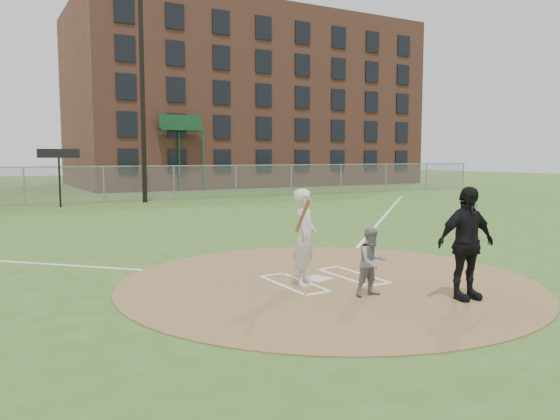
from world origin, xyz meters
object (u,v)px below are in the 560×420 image
umpire (466,243)px  batter_at_plate (305,237)px  home_plate (317,279)px  catcher (372,262)px

umpire → batter_at_plate: 2.98m
umpire → home_plate: bearing=126.3°
home_plate → catcher: (0.16, -1.57, 0.61)m
catcher → batter_at_plate: (-0.62, 1.31, 0.33)m
home_plate → catcher: size_ratio=0.39×
home_plate → batter_at_plate: batter_at_plate is taller
umpire → batter_at_plate: (-1.91, 2.29, -0.05)m
umpire → batter_at_plate: size_ratio=1.06×
home_plate → batter_at_plate: 1.07m
batter_at_plate → umpire: bearing=-50.2°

